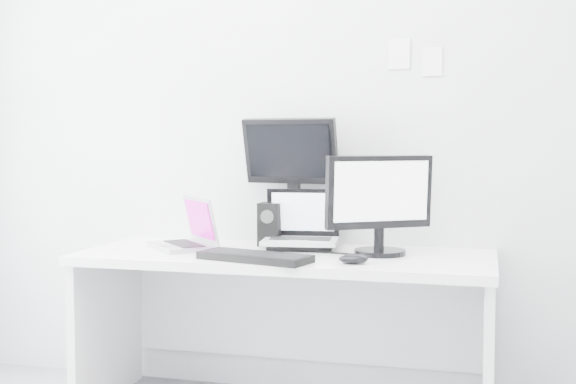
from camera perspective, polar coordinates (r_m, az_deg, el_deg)
name	(u,v)px	position (r m, az deg, el deg)	size (l,w,h in m)	color
back_wall	(304,114)	(3.60, 1.22, 5.97)	(3.60, 3.60, 0.00)	silver
desk	(285,335)	(3.37, -0.24, -10.80)	(1.80, 0.70, 0.73)	white
macbook	(181,222)	(3.45, -8.11, -2.26)	(0.33, 0.25, 0.25)	#B0AFB4
speaker	(270,224)	(3.52, -1.35, -2.46)	(0.10, 0.10, 0.20)	black
dell_laptop	(300,219)	(3.38, 0.94, -2.05)	(0.34, 0.26, 0.28)	#B7BABF
rear_monitor	(292,180)	(3.52, 0.30, 0.91)	(0.45, 0.16, 0.61)	black
samsung_monitor	(380,203)	(3.25, 7.03, -0.86)	(0.49, 0.22, 0.44)	black
keyboard	(255,257)	(3.09, -2.54, -4.95)	(0.47, 0.17, 0.03)	black
mouse	(354,259)	(3.02, 5.00, -5.09)	(0.12, 0.08, 0.04)	black
wall_note_0	(399,54)	(3.53, 8.43, 10.36)	(0.10, 0.00, 0.14)	white
wall_note_1	(432,62)	(3.52, 10.88, 9.70)	(0.09, 0.00, 0.13)	white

